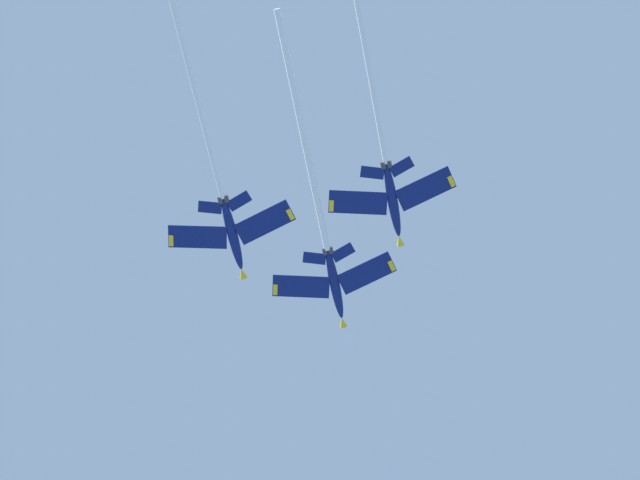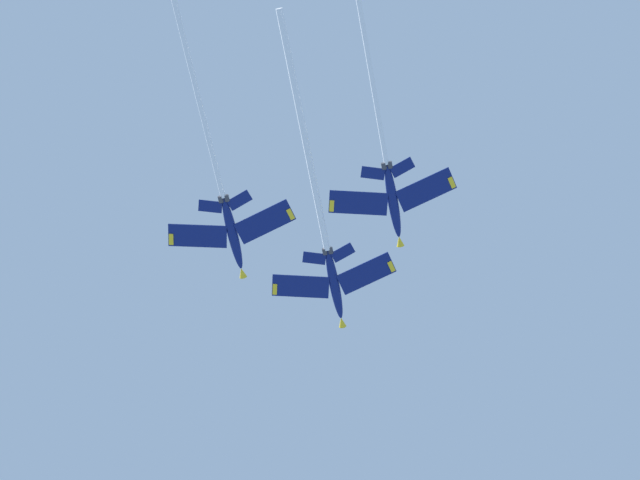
% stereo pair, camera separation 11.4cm
% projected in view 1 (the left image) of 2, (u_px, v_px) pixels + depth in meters
% --- Properties ---
extents(jet_lead, '(38.15, 36.56, 14.53)m').
position_uv_depth(jet_lead, '(320.00, 216.00, 156.21)').
color(jet_lead, navy).
extents(jet_left_wing, '(37.23, 35.13, 15.08)m').
position_uv_depth(jet_left_wing, '(219.00, 184.00, 152.72)').
color(jet_left_wing, navy).
extents(jet_right_wing, '(35.19, 33.87, 13.21)m').
position_uv_depth(jet_right_wing, '(385.00, 160.00, 153.43)').
color(jet_right_wing, navy).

